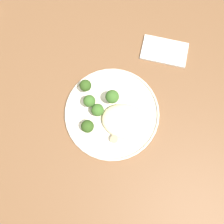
{
  "coord_description": "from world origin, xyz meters",
  "views": [
    {
      "loc": [
        0.06,
        -0.16,
        1.38
      ],
      "look_at": [
        0.02,
        -0.01,
        0.76
      ],
      "focal_mm": 33.86,
      "sensor_mm": 36.0,
      "label": 1
    }
  ],
  "objects_px": {
    "seared_scallop_center_golden": "(118,119)",
    "broccoli_floret_left_leaning": "(85,86)",
    "broccoli_floret_small_sprig": "(87,126)",
    "broccoli_floret_tall_stalk": "(98,110)",
    "seared_scallop_tiny_bay": "(114,139)",
    "dinner_plate": "(112,113)",
    "seared_scallop_rear_pale": "(140,122)",
    "broccoli_floret_right_tilted": "(89,101)",
    "seared_scallop_large_seared": "(119,112)",
    "broccoli_floret_center_pile": "(112,97)",
    "folded_napkin": "(164,51)",
    "seared_scallop_half_hidden": "(123,125)"
  },
  "relations": [
    {
      "from": "dinner_plate",
      "to": "broccoli_floret_tall_stalk",
      "type": "height_order",
      "value": "broccoli_floret_tall_stalk"
    },
    {
      "from": "seared_scallop_large_seared",
      "to": "folded_napkin",
      "type": "bearing_deg",
      "value": 68.25
    },
    {
      "from": "broccoli_floret_right_tilted",
      "to": "folded_napkin",
      "type": "relative_size",
      "value": 0.39
    },
    {
      "from": "seared_scallop_tiny_bay",
      "to": "seared_scallop_center_golden",
      "type": "relative_size",
      "value": 0.81
    },
    {
      "from": "dinner_plate",
      "to": "seared_scallop_center_golden",
      "type": "xyz_separation_m",
      "value": [
        0.02,
        -0.02,
        0.01
      ]
    },
    {
      "from": "seared_scallop_tiny_bay",
      "to": "seared_scallop_half_hidden",
      "type": "distance_m",
      "value": 0.05
    },
    {
      "from": "broccoli_floret_left_leaning",
      "to": "broccoli_floret_small_sprig",
      "type": "bearing_deg",
      "value": -71.58
    },
    {
      "from": "broccoli_floret_center_pile",
      "to": "broccoli_floret_tall_stalk",
      "type": "xyz_separation_m",
      "value": [
        -0.03,
        -0.05,
        -0.01
      ]
    },
    {
      "from": "seared_scallop_rear_pale",
      "to": "seared_scallop_half_hidden",
      "type": "bearing_deg",
      "value": -155.18
    },
    {
      "from": "dinner_plate",
      "to": "broccoli_floret_left_leaning",
      "type": "distance_m",
      "value": 0.12
    },
    {
      "from": "seared_scallop_center_golden",
      "to": "broccoli_floret_right_tilted",
      "type": "height_order",
      "value": "broccoli_floret_right_tilted"
    },
    {
      "from": "broccoli_floret_center_pile",
      "to": "broccoli_floret_small_sprig",
      "type": "xyz_separation_m",
      "value": [
        -0.05,
        -0.1,
        -0.01
      ]
    },
    {
      "from": "broccoli_floret_small_sprig",
      "to": "folded_napkin",
      "type": "height_order",
      "value": "broccoli_floret_small_sprig"
    },
    {
      "from": "seared_scallop_rear_pale",
      "to": "broccoli_floret_small_sprig",
      "type": "distance_m",
      "value": 0.16
    },
    {
      "from": "seared_scallop_rear_pale",
      "to": "broccoli_floret_small_sprig",
      "type": "height_order",
      "value": "broccoli_floret_small_sprig"
    },
    {
      "from": "seared_scallop_half_hidden",
      "to": "broccoli_floret_right_tilted",
      "type": "bearing_deg",
      "value": 160.45
    },
    {
      "from": "seared_scallop_large_seared",
      "to": "dinner_plate",
      "type": "bearing_deg",
      "value": -162.62
    },
    {
      "from": "broccoli_floret_small_sprig",
      "to": "broccoli_floret_left_leaning",
      "type": "distance_m",
      "value": 0.12
    },
    {
      "from": "broccoli_floret_small_sprig",
      "to": "seared_scallop_half_hidden",
      "type": "bearing_deg",
      "value": 17.65
    },
    {
      "from": "seared_scallop_large_seared",
      "to": "broccoli_floret_right_tilted",
      "type": "xyz_separation_m",
      "value": [
        -0.09,
        0.0,
        0.03
      ]
    },
    {
      "from": "broccoli_floret_center_pile",
      "to": "broccoli_floret_tall_stalk",
      "type": "relative_size",
      "value": 1.29
    },
    {
      "from": "broccoli_floret_small_sprig",
      "to": "broccoli_floret_tall_stalk",
      "type": "bearing_deg",
      "value": 74.07
    },
    {
      "from": "seared_scallop_half_hidden",
      "to": "folded_napkin",
      "type": "xyz_separation_m",
      "value": [
        0.07,
        0.28,
        -0.02
      ]
    },
    {
      "from": "broccoli_floret_right_tilted",
      "to": "folded_napkin",
      "type": "height_order",
      "value": "broccoli_floret_right_tilted"
    },
    {
      "from": "broccoli_floret_tall_stalk",
      "to": "seared_scallop_rear_pale",
      "type": "bearing_deg",
      "value": -0.42
    },
    {
      "from": "dinner_plate",
      "to": "broccoli_floret_center_pile",
      "type": "height_order",
      "value": "broccoli_floret_center_pile"
    },
    {
      "from": "seared_scallop_half_hidden",
      "to": "seared_scallop_rear_pale",
      "type": "relative_size",
      "value": 0.86
    },
    {
      "from": "broccoli_floret_tall_stalk",
      "to": "seared_scallop_tiny_bay",
      "type": "bearing_deg",
      "value": -45.48
    },
    {
      "from": "seared_scallop_rear_pale",
      "to": "broccoli_floret_left_leaning",
      "type": "height_order",
      "value": "broccoli_floret_left_leaning"
    },
    {
      "from": "broccoli_floret_center_pile",
      "to": "broccoli_floret_small_sprig",
      "type": "bearing_deg",
      "value": -115.45
    },
    {
      "from": "seared_scallop_rear_pale",
      "to": "broccoli_floret_small_sprig",
      "type": "xyz_separation_m",
      "value": [
        -0.15,
        -0.05,
        0.02
      ]
    },
    {
      "from": "dinner_plate",
      "to": "seared_scallop_tiny_bay",
      "type": "height_order",
      "value": "seared_scallop_tiny_bay"
    },
    {
      "from": "broccoli_floret_center_pile",
      "to": "broccoli_floret_right_tilted",
      "type": "xyz_separation_m",
      "value": [
        -0.06,
        -0.03,
        -0.0
      ]
    },
    {
      "from": "dinner_plate",
      "to": "broccoli_floret_right_tilted",
      "type": "bearing_deg",
      "value": 173.27
    },
    {
      "from": "dinner_plate",
      "to": "broccoli_floret_tall_stalk",
      "type": "distance_m",
      "value": 0.05
    },
    {
      "from": "seared_scallop_tiny_bay",
      "to": "broccoli_floret_right_tilted",
      "type": "height_order",
      "value": "broccoli_floret_right_tilted"
    },
    {
      "from": "broccoli_floret_center_pile",
      "to": "broccoli_floret_left_leaning",
      "type": "bearing_deg",
      "value": 169.81
    },
    {
      "from": "seared_scallop_large_seared",
      "to": "seared_scallop_rear_pale",
      "type": "xyz_separation_m",
      "value": [
        0.07,
        -0.02,
        -0.0
      ]
    },
    {
      "from": "seared_scallop_center_golden",
      "to": "broccoli_floret_small_sprig",
      "type": "distance_m",
      "value": 0.09
    },
    {
      "from": "dinner_plate",
      "to": "seared_scallop_rear_pale",
      "type": "relative_size",
      "value": 10.37
    },
    {
      "from": "dinner_plate",
      "to": "broccoli_floret_tall_stalk",
      "type": "bearing_deg",
      "value": -167.42
    },
    {
      "from": "dinner_plate",
      "to": "broccoli_floret_right_tilted",
      "type": "distance_m",
      "value": 0.08
    },
    {
      "from": "seared_scallop_center_golden",
      "to": "seared_scallop_rear_pale",
      "type": "relative_size",
      "value": 1.06
    },
    {
      "from": "seared_scallop_tiny_bay",
      "to": "broccoli_floret_center_pile",
      "type": "bearing_deg",
      "value": 107.04
    },
    {
      "from": "dinner_plate",
      "to": "seared_scallop_half_hidden",
      "type": "height_order",
      "value": "seared_scallop_half_hidden"
    },
    {
      "from": "seared_scallop_center_golden",
      "to": "folded_napkin",
      "type": "height_order",
      "value": "seared_scallop_center_golden"
    },
    {
      "from": "broccoli_floret_small_sprig",
      "to": "folded_napkin",
      "type": "xyz_separation_m",
      "value": [
        0.17,
        0.31,
        -0.03
      ]
    },
    {
      "from": "seared_scallop_center_golden",
      "to": "broccoli_floret_left_leaning",
      "type": "xyz_separation_m",
      "value": [
        -0.12,
        0.07,
        0.02
      ]
    },
    {
      "from": "broccoli_floret_small_sprig",
      "to": "dinner_plate",
      "type": "bearing_deg",
      "value": 48.09
    },
    {
      "from": "broccoli_floret_center_pile",
      "to": "seared_scallop_half_hidden",
      "type": "bearing_deg",
      "value": -53.34
    }
  ]
}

